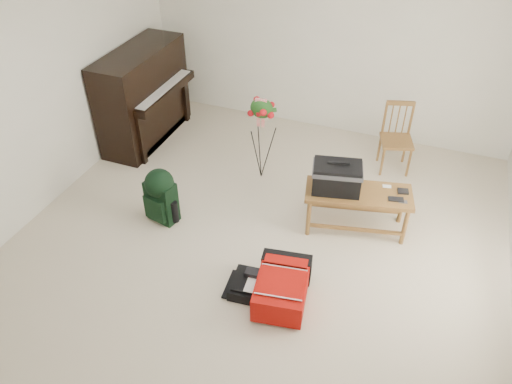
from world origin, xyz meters
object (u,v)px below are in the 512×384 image
at_px(green_backpack, 160,193).
at_px(flower_stand, 261,139).
at_px(bench, 344,180).
at_px(dining_chair, 397,139).
at_px(red_suitcase, 284,283).
at_px(piano, 144,97).
at_px(black_duffel, 257,286).

distance_m(green_backpack, flower_stand, 1.38).
distance_m(bench, dining_chair, 1.39).
relative_size(bench, red_suitcase, 1.58).
bearing_deg(red_suitcase, piano, 133.44).
xyz_separation_m(bench, green_backpack, (-1.85, -0.62, -0.24)).
distance_m(dining_chair, black_duffel, 2.73).
xyz_separation_m(red_suitcase, black_duffel, (-0.25, -0.05, -0.08)).
bearing_deg(black_duffel, green_backpack, 149.89).
relative_size(dining_chair, flower_stand, 0.79).
bearing_deg(piano, red_suitcase, -37.65).
height_order(red_suitcase, black_duffel, red_suitcase).
bearing_deg(red_suitcase, black_duffel, -177.33).
bearing_deg(green_backpack, piano, 137.46).
relative_size(black_duffel, flower_stand, 0.47).
bearing_deg(bench, red_suitcase, -114.58).
relative_size(piano, black_duffel, 2.92).
bearing_deg(red_suitcase, flower_stand, 107.92).
xyz_separation_m(dining_chair, green_backpack, (-2.23, -1.95, -0.07)).
bearing_deg(flower_stand, red_suitcase, -69.73).
distance_m(red_suitcase, green_backpack, 1.71).
xyz_separation_m(red_suitcase, green_backpack, (-1.60, 0.56, 0.20)).
relative_size(red_suitcase, flower_stand, 0.67).
distance_m(piano, flower_stand, 1.83).
height_order(piano, red_suitcase, piano).
bearing_deg(dining_chair, piano, 171.45).
xyz_separation_m(piano, flower_stand, (1.80, -0.34, -0.06)).
distance_m(piano, black_duffel, 3.25).
distance_m(red_suitcase, black_duffel, 0.27).
height_order(red_suitcase, flower_stand, flower_stand).
bearing_deg(bench, green_backpack, -174.20).
height_order(piano, flower_stand, piano).
xyz_separation_m(bench, flower_stand, (-1.12, 0.54, -0.06)).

